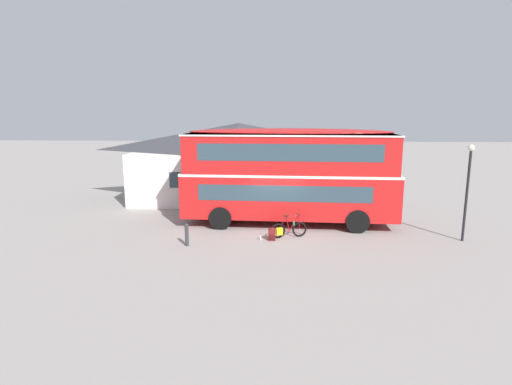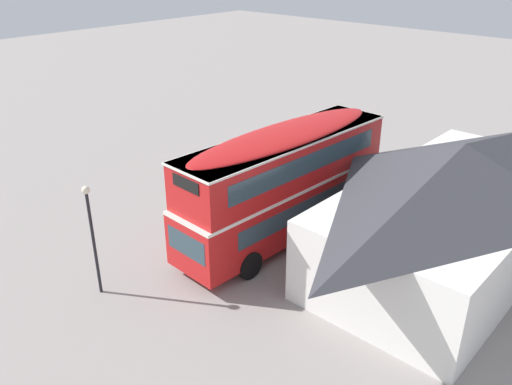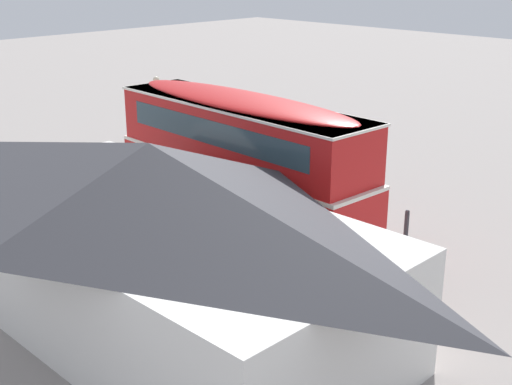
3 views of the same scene
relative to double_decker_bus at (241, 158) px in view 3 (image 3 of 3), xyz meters
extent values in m
plane|color=gray|center=(-0.58, -0.85, -2.64)|extent=(120.00, 120.00, 0.00)
cylinder|color=black|center=(3.28, 1.05, -2.09)|extent=(1.11, 0.33, 1.10)
cylinder|color=black|center=(3.18, -1.32, -2.09)|extent=(1.11, 0.33, 1.10)
cylinder|color=black|center=(-3.19, 1.32, -2.09)|extent=(1.11, 0.33, 1.10)
cylinder|color=black|center=(-3.29, -1.05, -2.09)|extent=(1.11, 0.33, 1.10)
cube|color=red|center=(-0.01, 0.00, -1.13)|extent=(10.54, 2.93, 2.10)
cube|color=white|center=(-0.01, 0.00, -0.05)|extent=(10.56, 2.95, 0.12)
cube|color=red|center=(-0.01, 0.00, 0.93)|extent=(10.23, 2.87, 1.90)
ellipsoid|color=red|center=(-0.01, 0.00, 1.96)|extent=(10.02, 2.81, 0.36)
cube|color=#2D424C|center=(5.19, -0.22, -0.88)|extent=(0.15, 2.05, 0.90)
cube|color=black|center=(5.06, -0.21, 1.46)|extent=(0.12, 1.38, 0.44)
cube|color=#2D424C|center=(-0.26, -1.23, -0.83)|extent=(8.14, 0.38, 0.76)
cube|color=#2D424C|center=(-0.06, -1.21, 1.08)|extent=(8.56, 0.40, 0.80)
cube|color=#2D424C|center=(-0.15, 1.25, -0.83)|extent=(8.14, 0.38, 0.76)
cube|color=#2D424C|center=(0.05, 1.21, 1.08)|extent=(8.56, 0.40, 0.80)
cube|color=white|center=(-0.01, 0.00, 1.84)|extent=(10.34, 2.96, 0.08)
torus|color=black|center=(0.45, -2.07, -2.30)|extent=(0.67, 0.27, 0.68)
torus|color=black|center=(-0.53, -2.36, -2.30)|extent=(0.67, 0.27, 0.68)
cylinder|color=#B2B2B7|center=(0.45, -2.07, -2.30)|extent=(0.08, 0.11, 0.05)
cylinder|color=#B2B2B7|center=(-0.53, -2.36, -2.30)|extent=(0.08, 0.11, 0.05)
cylinder|color=maroon|center=(0.19, -2.15, -2.01)|extent=(0.45, 0.16, 0.73)
cylinder|color=maroon|center=(0.12, -2.17, -1.66)|extent=(0.56, 0.20, 0.05)
cylinder|color=maroon|center=(-0.09, -2.23, -2.02)|extent=(0.18, 0.08, 0.70)
cylinder|color=maroon|center=(-0.27, -2.28, -2.33)|extent=(0.52, 0.18, 0.09)
cylinder|color=maroon|center=(-0.34, -2.30, -1.99)|extent=(0.40, 0.14, 0.65)
cylinder|color=maroon|center=(0.42, -2.08, -1.98)|extent=(0.10, 0.06, 0.65)
cylinder|color=black|center=(0.39, -2.09, -1.60)|extent=(0.16, 0.45, 0.03)
ellipsoid|color=black|center=(-0.17, -2.25, -1.64)|extent=(0.28, 0.17, 0.06)
cube|color=yellow|center=(-0.46, -2.51, -2.28)|extent=(0.31, 0.21, 0.32)
cylinder|color=green|center=(0.19, -2.15, -2.01)|extent=(0.07, 0.07, 0.18)
cube|color=maroon|center=(-0.79, -2.70, -2.38)|extent=(0.32, 0.25, 0.52)
ellipsoid|color=maroon|center=(-0.79, -2.70, -2.12)|extent=(0.30, 0.24, 0.10)
cube|color=#471111|center=(-0.78, -2.82, -2.46)|extent=(0.21, 0.06, 0.18)
cylinder|color=black|center=(-0.72, -2.57, -2.38)|extent=(0.04, 0.04, 0.42)
cylinder|color=black|center=(-0.88, -2.58, -2.38)|extent=(0.04, 0.04, 0.42)
cylinder|color=silver|center=(-1.29, -2.64, -2.53)|extent=(0.07, 0.07, 0.22)
cylinder|color=black|center=(-1.29, -2.64, -2.41)|extent=(0.04, 0.04, 0.03)
cube|color=silver|center=(-3.00, 5.95, -1.07)|extent=(12.83, 6.15, 3.15)
pyramid|color=#38383D|center=(-3.00, 5.95, 1.37)|extent=(13.23, 6.56, 1.72)
cube|color=#3D2319|center=(-2.99, 2.88, -1.59)|extent=(1.10, 0.04, 2.10)
cube|color=#2D424C|center=(-6.19, 2.87, -0.91)|extent=(1.10, 0.04, 0.90)
cube|color=#2D424C|center=(0.21, 2.89, -0.91)|extent=(1.10, 0.04, 0.90)
cylinder|color=black|center=(7.57, -2.32, -0.67)|extent=(0.11, 0.11, 3.96)
sphere|color=#F2E5BF|center=(7.57, -2.32, 1.43)|extent=(0.28, 0.28, 0.28)
cylinder|color=#333338|center=(-4.36, -3.62, -2.22)|extent=(0.16, 0.16, 0.85)
sphere|color=#333338|center=(-4.36, -3.62, -1.75)|extent=(0.16, 0.16, 0.16)
camera|label=1|loc=(-0.59, -20.21, 2.93)|focal=29.06mm
camera|label=2|loc=(15.37, 12.36, 8.76)|focal=36.80mm
camera|label=3|loc=(-16.09, 15.46, 6.52)|focal=48.42mm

